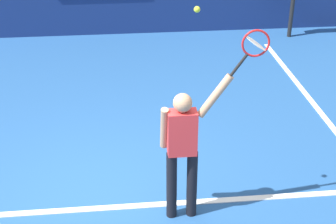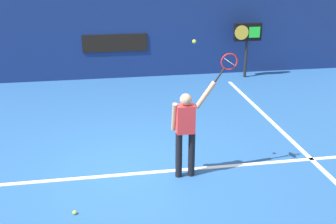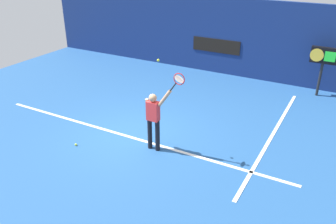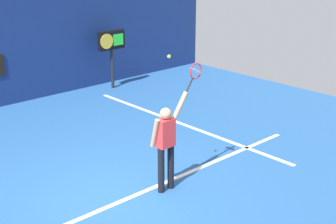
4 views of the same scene
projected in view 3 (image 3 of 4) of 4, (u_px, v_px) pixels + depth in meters
The scene contains 10 objects.
ground_plane at pixel (133, 134), 10.72m from camera, with size 18.00×18.00×0.00m, color #23518C.
back_wall at pixel (218, 36), 15.33m from camera, with size 18.00×0.20×3.30m, color navy.
sponsor_banner_center at pixel (216, 46), 15.41m from camera, with size 2.20×0.03×0.60m, color black.
court_baseline at pixel (130, 137), 10.57m from camera, with size 10.00×0.10×0.01m, color white.
court_sideline at pixel (272, 135), 10.66m from camera, with size 0.10×7.00×0.01m, color white.
tennis_player at pixel (154, 117), 9.54m from camera, with size 0.81×0.31×1.91m.
tennis_racket at pixel (178, 80), 8.68m from camera, with size 0.49×0.27×0.59m.
tennis_ball at pixel (158, 60), 8.83m from camera, with size 0.07×0.07×0.07m, color #CCE033.
scoreboard_clock at pixel (324, 58), 12.87m from camera, with size 0.96×0.20×1.89m.
spare_ball at pixel (76, 145), 10.11m from camera, with size 0.07×0.07×0.07m, color #CCE033.
Camera 3 is at (5.47, -7.68, 5.26)m, focal length 37.33 mm.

